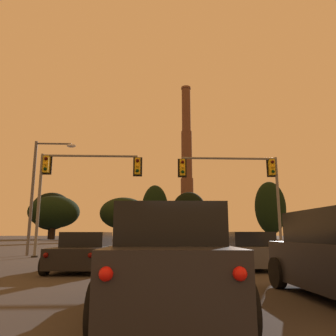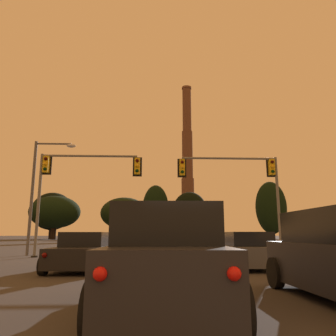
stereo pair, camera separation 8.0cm
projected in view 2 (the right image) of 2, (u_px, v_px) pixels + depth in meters
name	position (u px, v px, depth m)	size (l,w,h in m)	color
suv_center_lane_second	(166.00, 258.00, 6.20)	(2.25, 4.96, 1.86)	#232328
sedan_left_lane_front	(85.00, 252.00, 12.89)	(2.16, 4.77, 1.43)	black
hatchback_right_lane_front	(247.00, 251.00, 13.29)	(1.98, 4.14, 1.44)	#4C4F54
traffic_light_overhead_right	(244.00, 179.00, 21.31)	(6.70, 0.50, 6.34)	slate
traffic_light_overhead_left	(74.00, 177.00, 20.44)	(6.48, 0.50, 6.31)	slate
traffic_light_far_right	(213.00, 216.00, 42.33)	(0.78, 0.50, 5.60)	slate
street_lamp	(40.00, 183.00, 21.96)	(2.80, 0.36, 7.61)	#56565B
smokestack	(188.00, 176.00, 113.61)	(6.93, 6.93, 54.29)	#523427
treeline_center_right	(156.00, 210.00, 93.10)	(7.58, 6.82, 15.22)	black
treeline_far_left	(124.00, 213.00, 91.89)	(13.24, 11.92, 11.53)	black
treeline_center_left	(271.00, 208.00, 90.98)	(8.50, 7.65, 15.89)	black
treeline_far_right	(52.00, 211.00, 93.70)	(11.67, 10.50, 13.13)	black
treeline_right_mid	(190.00, 211.00, 88.58)	(9.20, 8.28, 12.66)	black
treeline_left_mid	(55.00, 212.00, 84.50)	(12.99, 11.69, 11.13)	black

